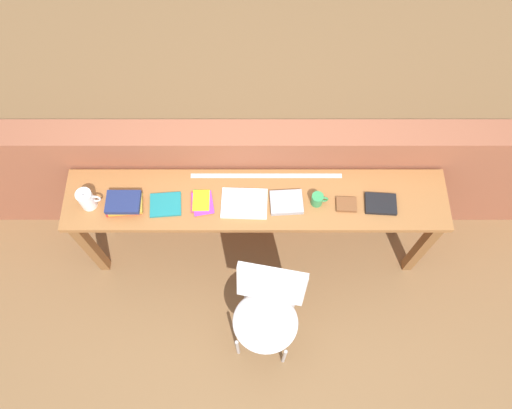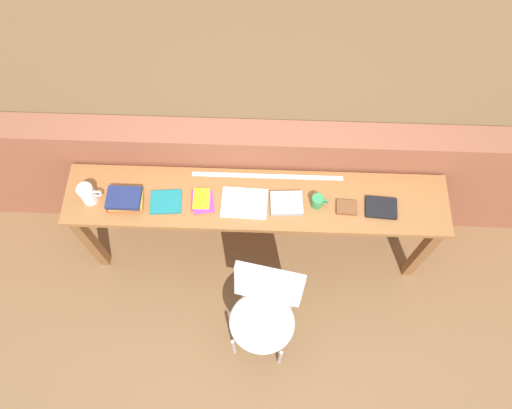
{
  "view_description": "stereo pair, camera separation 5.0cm",
  "coord_description": "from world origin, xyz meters",
  "px_view_note": "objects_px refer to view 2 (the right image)",
  "views": [
    {
      "loc": [
        -0.0,
        -1.13,
        3.78
      ],
      "look_at": [
        0.0,
        0.25,
        0.9
      ],
      "focal_mm": 35.0,
      "sensor_mm": 36.0,
      "label": 1
    },
    {
      "loc": [
        0.05,
        -1.13,
        3.78
      ],
      "look_at": [
        0.0,
        0.25,
        0.9
      ],
      "focal_mm": 35.0,
      "sensor_mm": 36.0,
      "label": 2
    }
  ],
  "objects_px": {
    "magazine_cycling": "(166,202)",
    "book_repair_rightmost": "(381,208)",
    "pitcher_white": "(88,194)",
    "pamphlet_pile_colourful": "(202,200)",
    "mug": "(318,201)",
    "book_stack_leftmost": "(125,200)",
    "chair_white_moulded": "(264,310)",
    "book_open_centre": "(244,203)",
    "leather_journal_brown": "(347,207)"
  },
  "relations": [
    {
      "from": "book_stack_leftmost",
      "to": "magazine_cycling",
      "type": "relative_size",
      "value": 1.25
    },
    {
      "from": "book_open_centre",
      "to": "book_stack_leftmost",
      "type": "bearing_deg",
      "value": -176.56
    },
    {
      "from": "chair_white_moulded",
      "to": "book_stack_leftmost",
      "type": "xyz_separation_m",
      "value": [
        -0.91,
        0.58,
        0.4
      ]
    },
    {
      "from": "pitcher_white",
      "to": "magazine_cycling",
      "type": "distance_m",
      "value": 0.49
    },
    {
      "from": "pamphlet_pile_colourful",
      "to": "leather_journal_brown",
      "type": "distance_m",
      "value": 0.93
    },
    {
      "from": "book_open_centre",
      "to": "book_repair_rightmost",
      "type": "relative_size",
      "value": 1.48
    },
    {
      "from": "magazine_cycling",
      "to": "book_open_centre",
      "type": "bearing_deg",
      "value": -3.54
    },
    {
      "from": "magazine_cycling",
      "to": "pamphlet_pile_colourful",
      "type": "height_order",
      "value": "magazine_cycling"
    },
    {
      "from": "magazine_cycling",
      "to": "book_repair_rightmost",
      "type": "xyz_separation_m",
      "value": [
        1.38,
        0.0,
        0.01
      ]
    },
    {
      "from": "magazine_cycling",
      "to": "mug",
      "type": "relative_size",
      "value": 1.8
    },
    {
      "from": "pamphlet_pile_colourful",
      "to": "mug",
      "type": "distance_m",
      "value": 0.75
    },
    {
      "from": "magazine_cycling",
      "to": "mug",
      "type": "distance_m",
      "value": 0.98
    },
    {
      "from": "chair_white_moulded",
      "to": "leather_journal_brown",
      "type": "xyz_separation_m",
      "value": [
        0.51,
        0.59,
        0.37
      ]
    },
    {
      "from": "book_stack_leftmost",
      "to": "pitcher_white",
      "type": "bearing_deg",
      "value": 176.14
    },
    {
      "from": "book_stack_leftmost",
      "to": "pamphlet_pile_colourful",
      "type": "relative_size",
      "value": 1.27
    },
    {
      "from": "book_repair_rightmost",
      "to": "pamphlet_pile_colourful",
      "type": "bearing_deg",
      "value": -177.27
    },
    {
      "from": "chair_white_moulded",
      "to": "pamphlet_pile_colourful",
      "type": "height_order",
      "value": "pamphlet_pile_colourful"
    },
    {
      "from": "mug",
      "to": "pamphlet_pile_colourful",
      "type": "bearing_deg",
      "value": -179.93
    },
    {
      "from": "chair_white_moulded",
      "to": "book_open_centre",
      "type": "distance_m",
      "value": 0.72
    },
    {
      "from": "book_stack_leftmost",
      "to": "book_repair_rightmost",
      "type": "relative_size",
      "value": 1.24
    },
    {
      "from": "pitcher_white",
      "to": "mug",
      "type": "xyz_separation_m",
      "value": [
        1.46,
        0.02,
        -0.03
      ]
    },
    {
      "from": "mug",
      "to": "magazine_cycling",
      "type": "bearing_deg",
      "value": -178.85
    },
    {
      "from": "chair_white_moulded",
      "to": "book_repair_rightmost",
      "type": "height_order",
      "value": "book_repair_rightmost"
    },
    {
      "from": "pitcher_white",
      "to": "book_stack_leftmost",
      "type": "distance_m",
      "value": 0.23
    },
    {
      "from": "book_repair_rightmost",
      "to": "chair_white_moulded",
      "type": "bearing_deg",
      "value": -137.29
    },
    {
      "from": "book_repair_rightmost",
      "to": "book_open_centre",
      "type": "bearing_deg",
      "value": -176.88
    },
    {
      "from": "book_stack_leftmost",
      "to": "leather_journal_brown",
      "type": "xyz_separation_m",
      "value": [
        1.42,
        0.01,
        -0.03
      ]
    },
    {
      "from": "magazine_cycling",
      "to": "leather_journal_brown",
      "type": "relative_size",
      "value": 1.53
    },
    {
      "from": "book_open_centre",
      "to": "magazine_cycling",
      "type": "bearing_deg",
      "value": -177.06
    },
    {
      "from": "book_open_centre",
      "to": "mug",
      "type": "relative_size",
      "value": 2.68
    },
    {
      "from": "magazine_cycling",
      "to": "book_repair_rightmost",
      "type": "bearing_deg",
      "value": -4.41
    },
    {
      "from": "book_open_centre",
      "to": "pitcher_white",
      "type": "bearing_deg",
      "value": -177.8
    },
    {
      "from": "book_stack_leftmost",
      "to": "leather_journal_brown",
      "type": "relative_size",
      "value": 1.9
    },
    {
      "from": "chair_white_moulded",
      "to": "magazine_cycling",
      "type": "xyz_separation_m",
      "value": [
        -0.66,
        0.59,
        0.36
      ]
    },
    {
      "from": "chair_white_moulded",
      "to": "pitcher_white",
      "type": "xyz_separation_m",
      "value": [
        -1.14,
        0.59,
        0.43
      ]
    },
    {
      "from": "book_stack_leftmost",
      "to": "book_open_centre",
      "type": "relative_size",
      "value": 0.84
    },
    {
      "from": "pitcher_white",
      "to": "pamphlet_pile_colourful",
      "type": "height_order",
      "value": "pitcher_white"
    },
    {
      "from": "pamphlet_pile_colourful",
      "to": "mug",
      "type": "relative_size",
      "value": 1.77
    },
    {
      "from": "pitcher_white",
      "to": "leather_journal_brown",
      "type": "height_order",
      "value": "pitcher_white"
    },
    {
      "from": "chair_white_moulded",
      "to": "pamphlet_pile_colourful",
      "type": "xyz_separation_m",
      "value": [
        -0.43,
        0.61,
        0.36
      ]
    },
    {
      "from": "book_open_centre",
      "to": "chair_white_moulded",
      "type": "bearing_deg",
      "value": -73.97
    },
    {
      "from": "book_stack_leftmost",
      "to": "pamphlet_pile_colourful",
      "type": "height_order",
      "value": "book_stack_leftmost"
    },
    {
      "from": "chair_white_moulded",
      "to": "book_stack_leftmost",
      "type": "bearing_deg",
      "value": 147.65
    },
    {
      "from": "magazine_cycling",
      "to": "leather_journal_brown",
      "type": "xyz_separation_m",
      "value": [
        1.16,
        -0.0,
        0.0
      ]
    },
    {
      "from": "book_repair_rightmost",
      "to": "pitcher_white",
      "type": "bearing_deg",
      "value": -176.54
    },
    {
      "from": "pamphlet_pile_colourful",
      "to": "mug",
      "type": "xyz_separation_m",
      "value": [
        0.74,
        0.0,
        0.04
      ]
    },
    {
      "from": "pamphlet_pile_colourful",
      "to": "mug",
      "type": "height_order",
      "value": "mug"
    },
    {
      "from": "pitcher_white",
      "to": "book_repair_rightmost",
      "type": "height_order",
      "value": "pitcher_white"
    },
    {
      "from": "book_open_centre",
      "to": "pamphlet_pile_colourful",
      "type": "bearing_deg",
      "value": 179.91
    },
    {
      "from": "book_repair_rightmost",
      "to": "book_stack_leftmost",
      "type": "bearing_deg",
      "value": -176.0
    }
  ]
}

